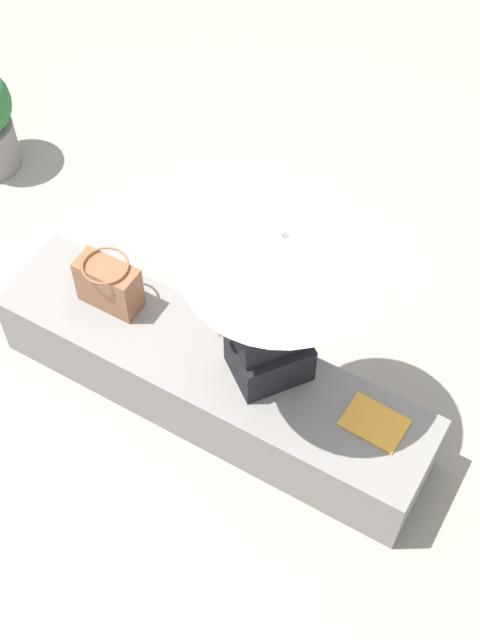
{
  "coord_description": "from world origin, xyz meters",
  "views": [
    {
      "loc": [
        1.28,
        -1.93,
        3.93
      ],
      "look_at": [
        0.13,
        0.04,
        0.76
      ],
      "focal_mm": 50.07,
      "sensor_mm": 36.0,
      "label": 1
    }
  ],
  "objects_px": {
    "person_seated": "(271,320)",
    "parasol": "(282,250)",
    "magazine": "(374,423)",
    "handbag_black": "(109,284)"
  },
  "relations": [
    {
      "from": "person_seated",
      "to": "magazine",
      "type": "bearing_deg",
      "value": -1.76
    },
    {
      "from": "handbag_black",
      "to": "parasol",
      "type": "bearing_deg",
      "value": -0.9
    },
    {
      "from": "person_seated",
      "to": "parasol",
      "type": "relative_size",
      "value": 0.84
    },
    {
      "from": "person_seated",
      "to": "magazine",
      "type": "height_order",
      "value": "person_seated"
    },
    {
      "from": "person_seated",
      "to": "handbag_black",
      "type": "height_order",
      "value": "person_seated"
    },
    {
      "from": "magazine",
      "to": "person_seated",
      "type": "bearing_deg",
      "value": -178.75
    },
    {
      "from": "person_seated",
      "to": "handbag_black",
      "type": "relative_size",
      "value": 2.92
    },
    {
      "from": "magazine",
      "to": "parasol",
      "type": "bearing_deg",
      "value": -172.09
    },
    {
      "from": "person_seated",
      "to": "parasol",
      "type": "bearing_deg",
      "value": -44.68
    },
    {
      "from": "person_seated",
      "to": "handbag_black",
      "type": "distance_m",
      "value": 0.9
    }
  ]
}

